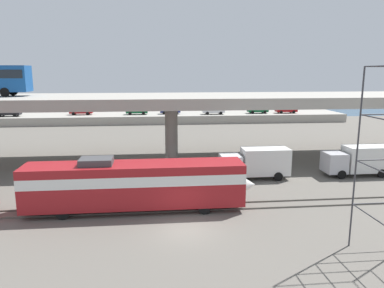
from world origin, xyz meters
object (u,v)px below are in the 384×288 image
object	(u,v)px
service_truck_west	(256,162)
parked_car_1	(170,110)
parked_car_5	(8,113)
parked_car_6	(137,111)
parked_car_0	(258,110)
parked_car_2	(286,110)
parked_car_4	(215,109)
train_locomotive	(146,182)
parked_car_7	(213,111)
service_truck_east	(359,160)
parked_car_3	(81,111)

from	to	relation	value
service_truck_west	parked_car_1	world-z (taller)	parked_car_1
parked_car_5	parked_car_6	xyz separation A→B (m)	(25.26, 0.87, 0.00)
parked_car_0	parked_car_5	distance (m)	51.02
parked_car_1	parked_car_5	xyz separation A→B (m)	(-32.30, -1.19, 0.00)
parked_car_1	parked_car_5	bearing A→B (deg)	2.12
parked_car_1	parked_car_2	xyz separation A→B (m)	(24.92, -1.04, 0.00)
parked_car_2	parked_car_1	bearing A→B (deg)	-2.40
parked_car_1	parked_car_4	size ratio (longest dim) A/B	1.03
train_locomotive	parked_car_7	distance (m)	50.53
parked_car_4	parked_car_6	world-z (taller)	same
parked_car_0	parked_car_7	world-z (taller)	same
parked_car_1	parked_car_2	world-z (taller)	same
parked_car_0	parked_car_2	size ratio (longest dim) A/B	0.97
parked_car_7	parked_car_2	bearing A→B (deg)	2.04
parked_car_4	parked_car_7	bearing A→B (deg)	76.07
service_truck_east	parked_car_1	bearing A→B (deg)	-68.09
parked_car_3	service_truck_west	bearing A→B (deg)	119.99
parked_car_0	parked_car_3	size ratio (longest dim) A/B	0.94
train_locomotive	parked_car_5	bearing A→B (deg)	119.79
parked_car_2	parked_car_4	world-z (taller)	same
parked_car_7	parked_car_5	bearing A→B (deg)	179.42
service_truck_east	parked_car_1	distance (m)	46.33
service_truck_west	parked_car_5	bearing A→B (deg)	-47.06
service_truck_west	parked_car_4	distance (m)	45.29
parked_car_1	service_truck_west	bearing A→B (deg)	98.70
service_truck_west	parked_car_0	xyz separation A→B (m)	(12.13, 42.19, 0.82)
service_truck_west	parked_car_3	distance (m)	50.01
parked_car_7	parked_car_1	bearing A→B (deg)	169.74
parked_car_6	parked_car_3	bearing A→B (deg)	176.70
parked_car_4	service_truck_west	bearing A→B (deg)	85.84
train_locomotive	parked_car_2	xyz separation A→B (m)	(29.04, 49.38, 0.26)
service_truck_east	parked_car_2	distance (m)	42.63
parked_car_1	parked_car_3	xyz separation A→B (m)	(-18.41, 0.33, 0.00)
service_truck_east	service_truck_west	bearing A→B (deg)	0.00
service_truck_east	parked_car_6	distance (m)	49.11
service_truck_east	parked_car_6	bearing A→B (deg)	-60.30
service_truck_west	parked_car_1	size ratio (longest dim) A/B	1.61
service_truck_east	parked_car_5	xyz separation A→B (m)	(-49.59, 41.78, 0.82)
parked_car_1	parked_car_2	size ratio (longest dim) A/B	0.95
train_locomotive	parked_car_7	world-z (taller)	train_locomotive
parked_car_0	parked_car_5	world-z (taller)	same
train_locomotive	parked_car_0	world-z (taller)	train_locomotive
parked_car_0	parked_car_6	bearing A→B (deg)	-1.04
parked_car_3	parked_car_5	size ratio (longest dim) A/B	1.01
train_locomotive	parked_car_3	world-z (taller)	train_locomotive
service_truck_east	parked_car_5	distance (m)	64.85
service_truck_east	parked_car_7	world-z (taller)	parked_car_7
service_truck_west	parked_car_6	xyz separation A→B (m)	(-13.63, 42.65, 0.82)
parked_car_1	parked_car_4	world-z (taller)	same
train_locomotive	parked_car_2	distance (m)	57.29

